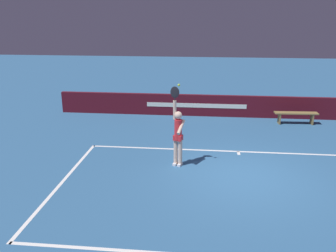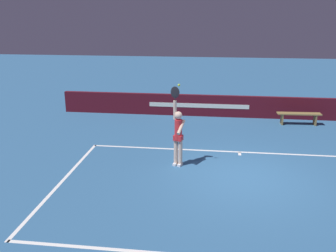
{
  "view_description": "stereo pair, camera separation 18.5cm",
  "coord_description": "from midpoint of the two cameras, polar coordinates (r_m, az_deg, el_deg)",
  "views": [
    {
      "loc": [
        -1.18,
        -9.42,
        4.41
      ],
      "look_at": [
        -2.22,
        0.33,
        1.34
      ],
      "focal_mm": 37.99,
      "sensor_mm": 36.0,
      "label": 1
    },
    {
      "loc": [
        -1.0,
        -9.4,
        4.41
      ],
      "look_at": [
        -2.22,
        0.33,
        1.34
      ],
      "focal_mm": 37.99,
      "sensor_mm": 36.0,
      "label": 2
    }
  ],
  "objects": [
    {
      "name": "ground_plane",
      "position": [
        10.46,
        12.57,
        -8.01
      ],
      "size": [
        60.0,
        60.0,
        0.0
      ],
      "primitive_type": "plane",
      "color": "#305F8C"
    },
    {
      "name": "court_lines",
      "position": [
        9.72,
        12.99,
        -10.07
      ],
      "size": [
        10.16,
        5.69,
        0.0
      ],
      "color": "white",
      "rests_on": "ground"
    },
    {
      "name": "back_wall",
      "position": [
        16.24,
        10.78,
        3.1
      ],
      "size": [
        15.7,
        0.21,
        0.97
      ],
      "color": "#4B0F1A",
      "rests_on": "ground"
    },
    {
      "name": "tennis_player",
      "position": [
        10.63,
        2.13,
        -1.25
      ],
      "size": [
        0.46,
        0.48,
        2.45
      ],
      "color": "beige",
      "rests_on": "ground"
    },
    {
      "name": "tennis_ball",
      "position": [
        10.1,
        2.3,
        6.58
      ],
      "size": [
        0.07,
        0.07,
        0.07
      ],
      "color": "#C9E532"
    },
    {
      "name": "courtside_bench_near",
      "position": [
        15.84,
        20.56,
        1.57
      ],
      "size": [
        1.8,
        0.44,
        0.5
      ],
      "color": "olive",
      "rests_on": "ground"
    }
  ]
}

